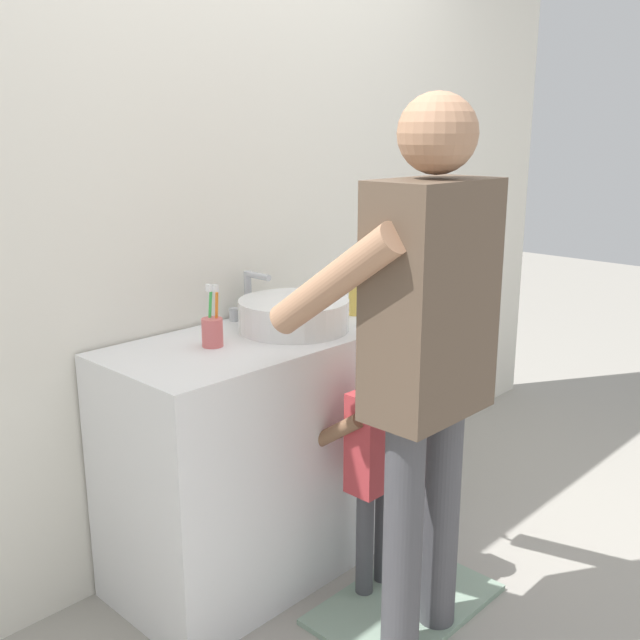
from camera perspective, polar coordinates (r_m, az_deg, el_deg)
name	(u,v)px	position (r m, az deg, el deg)	size (l,w,h in m)	color
ground_plane	(350,577)	(2.83, 2.32, -19.28)	(14.00, 14.00, 0.00)	#9E998E
back_wall	(229,192)	(2.81, -7.05, 9.82)	(4.40, 0.08, 2.70)	silver
vanity_cabinet	(291,441)	(2.80, -2.25, -9.38)	(1.39, 0.54, 0.88)	white
sink_basin	(294,314)	(2.62, -2.05, 0.47)	(0.40, 0.40, 0.11)	white
faucet	(250,297)	(2.79, -5.45, 1.78)	(0.18, 0.14, 0.18)	#B7BABF
toothbrush_cup	(212,330)	(2.45, -8.34, -0.80)	(0.07, 0.07, 0.21)	#D86666
soap_bottle	(356,298)	(2.83, 2.83, 1.75)	(0.06, 0.06, 0.17)	gold
bath_mat	(405,604)	(2.70, 6.59, -21.05)	(0.64, 0.40, 0.02)	gray
child_toddler	(374,453)	(2.52, 4.21, -10.28)	(0.27, 0.27, 0.87)	#47474C
adult_parent	(425,335)	(2.13, 8.14, -1.15)	(0.52, 0.55, 1.68)	#47474C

